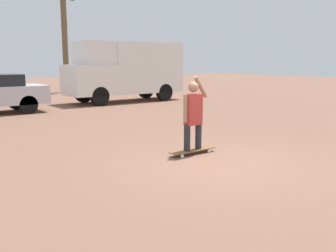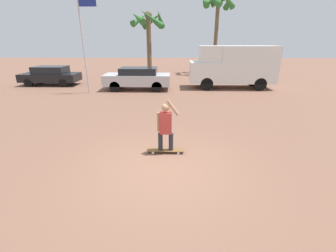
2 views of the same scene
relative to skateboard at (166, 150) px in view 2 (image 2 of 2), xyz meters
The scene contains 9 objects.
ground_plane 0.83m from the skateboard, 94.24° to the right, with size 80.00×80.00×0.00m, color brown.
skateboard is the anchor object (origin of this frame).
person_skateboarder 0.85m from the skateboard, behind, with size 0.66×0.23×1.61m.
camper_van 11.29m from the skateboard, 66.31° to the left, with size 5.92×2.00×2.91m.
parked_car_silver 9.73m from the skateboard, 103.56° to the left, with size 4.54×1.79×1.52m.
parked_car_black 14.36m from the skateboard, 130.06° to the left, with size 4.26×1.72×1.42m.
palm_tree_near_van 19.28m from the skateboard, 76.14° to the left, with size 3.26×3.33×7.50m.
palm_tree_center_background 16.63m from the skateboard, 97.52° to the left, with size 3.21×3.32×5.83m.
flagpole 10.47m from the skateboard, 122.22° to the left, with size 1.13×0.12×6.07m.
Camera 2 is at (0.29, -5.44, 3.31)m, focal length 24.00 mm.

